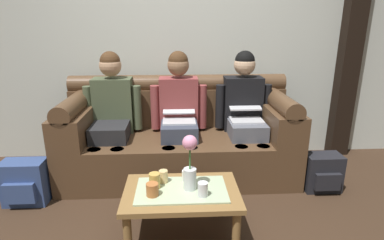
# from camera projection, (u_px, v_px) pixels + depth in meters

# --- Properties ---
(back_wall_patterned) EXTENTS (6.00, 0.12, 2.90)m
(back_wall_patterned) POSITION_uv_depth(u_px,v_px,m) (177.00, 25.00, 3.35)
(back_wall_patterned) COLOR silver
(back_wall_patterned) RESTS_ON ground_plane
(timber_pillar) EXTENTS (0.20, 0.20, 2.90)m
(timber_pillar) POSITION_uv_depth(u_px,v_px,m) (353.00, 25.00, 3.33)
(timber_pillar) COLOR black
(timber_pillar) RESTS_ON ground_plane
(couch) EXTENTS (2.23, 0.88, 0.96)m
(couch) POSITION_uv_depth(u_px,v_px,m) (179.00, 138.00, 3.17)
(couch) COLOR #513823
(couch) RESTS_ON ground_plane
(person_left) EXTENTS (0.56, 0.67, 1.22)m
(person_left) POSITION_uv_depth(u_px,v_px,m) (112.00, 111.00, 3.04)
(person_left) COLOR #232326
(person_left) RESTS_ON ground_plane
(person_middle) EXTENTS (0.56, 0.67, 1.22)m
(person_middle) POSITION_uv_depth(u_px,v_px,m) (179.00, 110.00, 3.08)
(person_middle) COLOR #383D4C
(person_middle) RESTS_ON ground_plane
(person_right) EXTENTS (0.56, 0.67, 1.22)m
(person_right) POSITION_uv_depth(u_px,v_px,m) (245.00, 109.00, 3.11)
(person_right) COLOR #595B66
(person_right) RESTS_ON ground_plane
(coffee_table) EXTENTS (0.81, 0.53, 0.37)m
(coffee_table) POSITION_uv_depth(u_px,v_px,m) (182.00, 196.00, 2.21)
(coffee_table) COLOR olive
(coffee_table) RESTS_ON ground_plane
(flower_vase) EXTENTS (0.10, 0.10, 0.40)m
(flower_vase) POSITION_uv_depth(u_px,v_px,m) (190.00, 162.00, 2.14)
(flower_vase) COLOR silver
(flower_vase) RESTS_ON coffee_table
(cup_near_left) EXTENTS (0.08, 0.08, 0.11)m
(cup_near_left) POSITION_uv_depth(u_px,v_px,m) (155.00, 181.00, 2.20)
(cup_near_left) COLOR gold
(cup_near_left) RESTS_ON coffee_table
(cup_near_right) EXTENTS (0.06, 0.06, 0.09)m
(cup_near_right) POSITION_uv_depth(u_px,v_px,m) (163.00, 176.00, 2.28)
(cup_near_right) COLOR #DBB77A
(cup_near_right) RESTS_ON coffee_table
(cup_far_center) EXTENTS (0.08, 0.08, 0.09)m
(cup_far_center) POSITION_uv_depth(u_px,v_px,m) (152.00, 190.00, 2.10)
(cup_far_center) COLOR #B26633
(cup_far_center) RESTS_ON coffee_table
(cup_far_left) EXTENTS (0.06, 0.06, 0.08)m
(cup_far_left) POSITION_uv_depth(u_px,v_px,m) (186.00, 176.00, 2.30)
(cup_far_left) COLOR white
(cup_far_left) RESTS_ON coffee_table
(cup_far_right) EXTENTS (0.07, 0.07, 0.10)m
(cup_far_right) POSITION_uv_depth(u_px,v_px,m) (203.00, 189.00, 2.10)
(cup_far_right) COLOR silver
(cup_far_right) RESTS_ON coffee_table
(backpack_right) EXTENTS (0.32, 0.25, 0.34)m
(backpack_right) POSITION_uv_depth(u_px,v_px,m) (322.00, 173.00, 2.87)
(backpack_right) COLOR black
(backpack_right) RESTS_ON ground_plane
(backpack_left) EXTENTS (0.35, 0.25, 0.38)m
(backpack_left) POSITION_uv_depth(u_px,v_px,m) (25.00, 183.00, 2.65)
(backpack_left) COLOR #33477A
(backpack_left) RESTS_ON ground_plane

